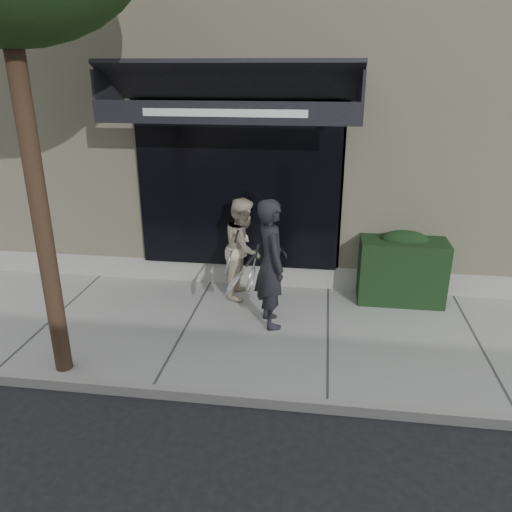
# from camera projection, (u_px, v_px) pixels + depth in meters

# --- Properties ---
(ground) EXTENTS (80.00, 80.00, 0.00)m
(ground) POSITION_uv_depth(u_px,v_px,m) (327.00, 341.00, 6.95)
(ground) COLOR black
(ground) RESTS_ON ground
(sidewalk) EXTENTS (20.00, 3.00, 0.12)m
(sidewalk) POSITION_uv_depth(u_px,v_px,m) (328.00, 337.00, 6.93)
(sidewalk) COLOR gray
(sidewalk) RESTS_ON ground
(curb) EXTENTS (20.00, 0.10, 0.14)m
(curb) POSITION_uv_depth(u_px,v_px,m) (327.00, 406.00, 5.49)
(curb) COLOR gray
(curb) RESTS_ON ground
(building_facade) EXTENTS (14.30, 8.04, 5.64)m
(building_facade) POSITION_uv_depth(u_px,v_px,m) (335.00, 109.00, 10.57)
(building_facade) COLOR #C4BC95
(building_facade) RESTS_ON ground
(hedge) EXTENTS (1.30, 0.70, 1.14)m
(hedge) POSITION_uv_depth(u_px,v_px,m) (401.00, 268.00, 7.73)
(hedge) COLOR black
(hedge) RESTS_ON sidewalk
(pedestrian_front) EXTENTS (0.90, 0.94, 1.84)m
(pedestrian_front) POSITION_uv_depth(u_px,v_px,m) (271.00, 264.00, 6.85)
(pedestrian_front) COLOR black
(pedestrian_front) RESTS_ON sidewalk
(pedestrian_back) EXTENTS (0.70, 0.92, 1.60)m
(pedestrian_back) POSITION_uv_depth(u_px,v_px,m) (244.00, 248.00, 7.82)
(pedestrian_back) COLOR beige
(pedestrian_back) RESTS_ON sidewalk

